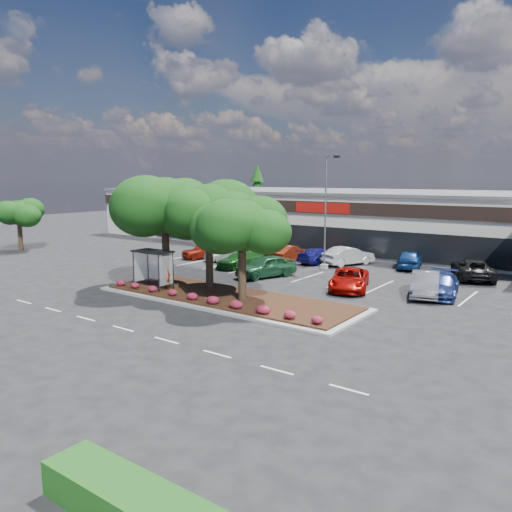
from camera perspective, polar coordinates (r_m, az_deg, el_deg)
The scene contains 27 objects.
ground at distance 28.06m, azimuth -5.40°, elevation -7.16°, with size 160.00×160.00×0.00m, color black.
retail_store at distance 57.11m, azimuth 17.77°, elevation 3.91°, with size 80.40×25.20×6.25m.
landscape_island at distance 32.22m, azimuth -3.36°, elevation -4.78°, with size 18.00×6.00×0.26m.
lane_markings at distance 36.34m, azimuth 5.38°, elevation -3.41°, with size 33.12×20.06×0.01m.
shrub_row at distance 30.58m, azimuth -5.87°, elevation -4.82°, with size 17.00×0.80×0.50m, color maroon, non-canonical shape.
bus_shelter at distance 34.77m, azimuth -11.52°, elevation -0.26°, with size 2.75×1.55×2.59m.
island_tree_west at distance 35.94m, azimuth -10.34°, elevation 3.13°, with size 7.20×7.20×7.89m, color #0C380C, non-canonical shape.
island_tree_mid at distance 34.05m, azimuth -5.39°, elevation 2.43°, with size 6.60×6.60×7.32m, color #0C380C, non-canonical shape.
island_tree_east at distance 30.43m, azimuth -1.59°, elevation 0.91°, with size 5.80×5.80×6.50m, color #0C380C, non-canonical shape.
hedge_south_east at distance 12.67m, azimuth -12.64°, elevation -26.64°, with size 6.00×1.30×0.90m, color #144E17.
tree_west_far at distance 59.26m, azimuth -25.43°, elevation 3.30°, with size 4.80×4.80×5.61m, color #0C380C, non-canonical shape.
conifer_north_west at distance 81.72m, azimuth 0.14°, elevation 7.04°, with size 4.40×4.40×10.00m, color #0C380C.
person_waiting at distance 34.24m, azimuth -10.24°, elevation -2.18°, with size 0.71×0.47×1.96m, color #594C47.
light_pole at distance 42.63m, azimuth 8.03°, elevation 4.19°, with size 1.43×0.61×9.67m.
car_0 at distance 48.61m, azimuth -5.89°, elevation 0.64°, with size 1.81×4.50×1.53m, color maroon.
car_1 at distance 47.31m, azimuth -3.41°, elevation 0.44°, with size 1.81×4.49×1.53m, color #B7B7B7.
car_2 at distance 43.48m, azimuth -1.76°, elevation -0.40°, with size 1.95×4.81×1.40m, color #185318.
car_3 at distance 39.25m, azimuth 1.16°, elevation -1.18°, with size 2.03×5.04×1.72m, color #1E502E.
car_4 at distance 35.45m, azimuth 10.62°, elevation -2.63°, with size 2.47×5.35×1.49m, color #A00904.
car_5 at distance 34.81m, azimuth 18.75°, elevation -3.06°, with size 1.70×4.89×1.61m, color #5C5D65.
car_6 at distance 35.20m, azimuth 20.42°, elevation -3.13°, with size 2.08×5.11×1.48m, color navy.
car_9 at distance 48.29m, azimuth 2.15°, elevation 0.54°, with size 1.94×4.76×1.38m, color black.
car_10 at distance 46.70m, azimuth 3.73°, elevation 0.33°, with size 1.62×4.65×1.53m, color maroon.
car_11 at distance 45.98m, azimuth 7.31°, elevation 0.05°, with size 1.95×4.80×1.39m, color navy.
car_12 at distance 45.46m, azimuth 10.49°, elevation 0.02°, with size 1.73×4.96×1.63m, color #B7B7B7.
car_13 at distance 44.99m, azimuth 17.18°, elevation -0.33°, with size 1.92×4.77×1.62m, color navy.
car_15 at distance 41.92m, azimuth 23.51°, elevation -1.37°, with size 2.61×5.67×1.58m, color black.
Camera 1 is at (17.91, -20.15, 7.79)m, focal length 35.00 mm.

